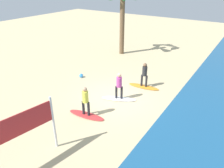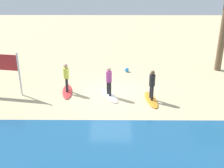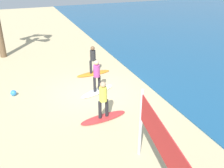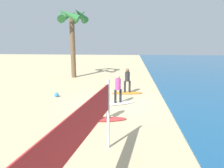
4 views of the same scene
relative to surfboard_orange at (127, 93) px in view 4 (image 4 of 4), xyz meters
The scene contains 9 objects.
ground_plane 2.33m from the surfboard_orange, 18.43° to the right, with size 60.00×60.00×0.00m, color #CCB789.
surfboard_orange is the anchor object (origin of this frame).
surfer_orange 0.99m from the surfboard_orange, 90.00° to the left, with size 0.32×0.46×1.64m.
surfboard_white 2.36m from the surfboard_orange, 12.98° to the right, with size 2.10×0.56×0.09m, color white.
surfer_white 2.56m from the surfboard_orange, 12.98° to the right, with size 0.32×0.43×1.64m.
surfboard_red 4.86m from the surfboard_orange, 12.59° to the right, with size 2.10×0.56×0.09m, color red.
surfer_red 4.96m from the surfboard_orange, 12.59° to the right, with size 0.32×0.46×1.64m.
palm_tree 8.86m from the surfboard_orange, 136.84° to the right, with size 2.88×3.03×6.28m.
beach_ball 4.69m from the surfboard_orange, 76.03° to the right, with size 0.29×0.29×0.29m, color #338CE5.
Camera 4 is at (11.98, 0.71, 3.96)m, focal length 34.46 mm.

